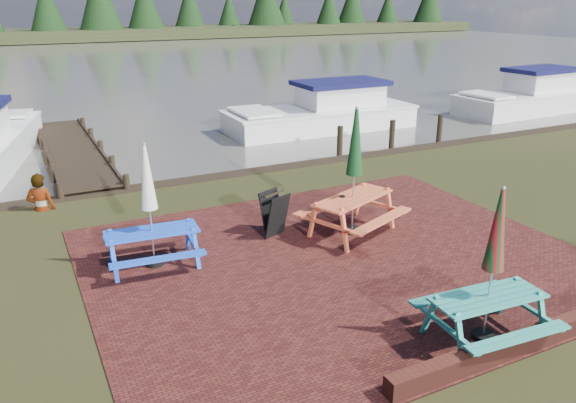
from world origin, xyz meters
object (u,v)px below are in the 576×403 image
at_px(picnic_table_blue, 151,225).
at_px(chalkboard, 275,214).
at_px(picnic_table_red, 353,191).
at_px(boat_near, 324,114).
at_px(person, 36,174).
at_px(boat_far, 528,98).
at_px(picnic_table_teal, 489,289).
at_px(jetty, 73,150).

distance_m(picnic_table_blue, chalkboard, 2.63).
distance_m(picnic_table_red, picnic_table_blue, 4.09).
xyz_separation_m(boat_near, person, (-10.54, -5.16, 0.46)).
bearing_deg(boat_near, picnic_table_blue, 136.49).
xyz_separation_m(picnic_table_blue, boat_far, (18.72, 8.11, -0.37)).
bearing_deg(boat_far, chalkboard, 113.03).
height_order(picnic_table_teal, boat_far, picnic_table_teal).
bearing_deg(boat_near, jetty, 92.19).
distance_m(picnic_table_blue, jetty, 8.97).
bearing_deg(boat_far, picnic_table_blue, 110.62).
relative_size(jetty, boat_far, 1.32).
bearing_deg(picnic_table_teal, jetty, 110.69).
relative_size(picnic_table_teal, jetty, 0.25).
xyz_separation_m(chalkboard, boat_far, (16.14, 7.81, -0.04)).
height_order(picnic_table_red, jetty, picnic_table_red).
bearing_deg(picnic_table_red, boat_far, 7.97).
relative_size(picnic_table_blue, jetty, 0.25).
bearing_deg(boat_near, picnic_table_teal, 159.60).
xyz_separation_m(boat_far, person, (-20.36, -4.08, 0.43)).
bearing_deg(picnic_table_red, person, 120.68).
relative_size(chalkboard, person, 0.53).
relative_size(picnic_table_teal, boat_near, 0.31).
bearing_deg(picnic_table_blue, boat_near, 51.03).
relative_size(jetty, boat_near, 1.22).
bearing_deg(chalkboard, boat_near, 31.08).
xyz_separation_m(picnic_table_blue, jetty, (-0.36, 8.94, -0.69)).
height_order(picnic_table_teal, chalkboard, picnic_table_teal).
height_order(chalkboard, boat_near, boat_near).
bearing_deg(person, jetty, -81.99).
bearing_deg(boat_far, jetty, 84.72).
bearing_deg(person, picnic_table_blue, 134.71).
height_order(picnic_table_teal, picnic_table_blue, picnic_table_teal).
height_order(picnic_table_blue, jetty, picnic_table_blue).
height_order(picnic_table_blue, boat_far, picnic_table_blue).
bearing_deg(picnic_table_red, chalkboard, 135.15).
bearing_deg(picnic_table_red, boat_near, 41.14).
distance_m(jetty, person, 5.12).
height_order(boat_near, boat_far, boat_far).
xyz_separation_m(picnic_table_blue, chalkboard, (2.59, 0.30, -0.33)).
xyz_separation_m(picnic_table_teal, picnic_table_red, (0.41, 4.14, 0.12)).
relative_size(boat_near, boat_far, 1.08).
bearing_deg(person, boat_near, -131.30).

